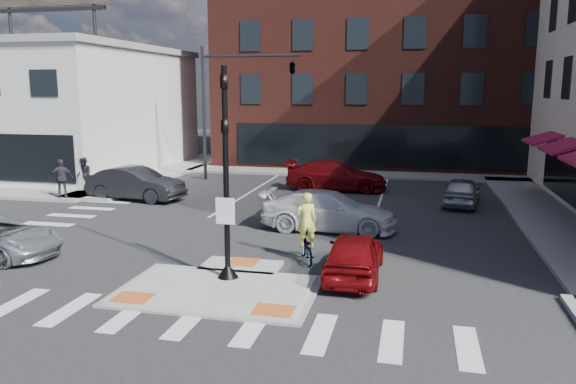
% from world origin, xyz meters
% --- Properties ---
extents(ground, '(120.00, 120.00, 0.00)m').
position_xyz_m(ground, '(0.00, 0.00, 0.00)').
color(ground, '#28282B').
rests_on(ground, ground).
extents(refuge_island, '(5.40, 4.65, 0.13)m').
position_xyz_m(refuge_island, '(0.00, -0.26, 0.05)').
color(refuge_island, gray).
rests_on(refuge_island, ground).
extents(sidewalk_nw, '(23.50, 20.50, 0.15)m').
position_xyz_m(sidewalk_nw, '(-16.76, 15.29, 0.08)').
color(sidewalk_nw, gray).
rests_on(sidewalk_nw, ground).
extents(sidewalk_e, '(3.00, 24.00, 0.15)m').
position_xyz_m(sidewalk_e, '(10.80, 10.00, 0.07)').
color(sidewalk_e, gray).
rests_on(sidewalk_e, ground).
extents(sidewalk_n, '(26.00, 3.00, 0.15)m').
position_xyz_m(sidewalk_n, '(3.00, 22.00, 0.07)').
color(sidewalk_n, gray).
rests_on(sidewalk_n, ground).
extents(building_nw, '(20.40, 16.40, 14.40)m').
position_xyz_m(building_nw, '(-21.98, 19.98, 4.23)').
color(building_nw, silver).
rests_on(building_nw, ground).
extents(building_n, '(24.40, 18.40, 15.50)m').
position_xyz_m(building_n, '(3.00, 31.99, 7.80)').
color(building_n, '#4D1F18').
rests_on(building_n, ground).
extents(building_far_left, '(10.00, 12.00, 10.00)m').
position_xyz_m(building_far_left, '(-4.00, 52.00, 5.00)').
color(building_far_left, slate).
rests_on(building_far_left, ground).
extents(building_far_right, '(12.00, 12.00, 12.00)m').
position_xyz_m(building_far_right, '(9.00, 54.00, 6.00)').
color(building_far_right, brown).
rests_on(building_far_right, ground).
extents(signal_pole, '(0.60, 0.60, 5.98)m').
position_xyz_m(signal_pole, '(0.00, 0.40, 2.36)').
color(signal_pole, black).
rests_on(signal_pole, refuge_island).
extents(mast_arm_signal, '(6.10, 2.24, 8.00)m').
position_xyz_m(mast_arm_signal, '(-3.47, 18.00, 6.21)').
color(mast_arm_signal, black).
rests_on(mast_arm_signal, ground).
extents(red_sedan, '(1.62, 3.97, 1.35)m').
position_xyz_m(red_sedan, '(3.50, 1.61, 0.67)').
color(red_sedan, maroon).
rests_on(red_sedan, ground).
extents(white_pickup, '(5.35, 2.26, 1.54)m').
position_xyz_m(white_pickup, '(1.90, 7.03, 0.77)').
color(white_pickup, white).
rests_on(white_pickup, ground).
extents(bg_car_dark, '(5.19, 2.39, 1.65)m').
position_xyz_m(bg_car_dark, '(-8.50, 11.00, 0.82)').
color(bg_car_dark, black).
rests_on(bg_car_dark, ground).
extents(bg_car_silver, '(2.16, 4.19, 1.36)m').
position_xyz_m(bg_car_silver, '(7.36, 13.24, 0.68)').
color(bg_car_silver, '#B0B2B8').
rests_on(bg_car_silver, ground).
extents(bg_car_red, '(5.51, 2.25, 1.60)m').
position_xyz_m(bg_car_red, '(0.92, 16.00, 0.80)').
color(bg_car_red, maroon).
rests_on(bg_car_red, ground).
extents(cyclist, '(1.21, 1.90, 2.25)m').
position_xyz_m(cyclist, '(1.83, 2.80, 0.76)').
color(cyclist, '#3F3F44').
rests_on(cyclist, ground).
extents(pedestrian_a, '(1.08, 1.01, 1.78)m').
position_xyz_m(pedestrian_a, '(-12.00, 12.00, 1.04)').
color(pedestrian_a, black).
rests_on(pedestrian_a, sidewalk_nw).
extents(pedestrian_b, '(1.20, 1.02, 1.93)m').
position_xyz_m(pedestrian_b, '(-12.00, 10.00, 1.11)').
color(pedestrian_b, '#2F2B35').
rests_on(pedestrian_b, sidewalk_nw).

